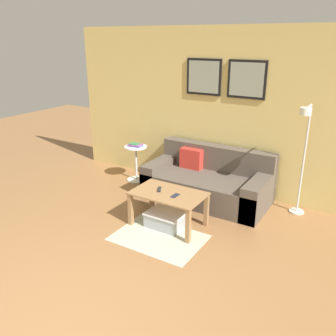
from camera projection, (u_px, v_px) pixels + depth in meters
wall_back at (224, 112)px, 5.51m from camera, size 5.60×0.09×2.55m
area_rug at (159, 237)px, 4.48m from camera, size 1.12×0.79×0.01m
couch at (208, 182)px, 5.49m from camera, size 1.87×0.92×0.78m
coffee_table at (168, 199)px, 4.66m from camera, size 0.95×0.58×0.47m
storage_bin at (166, 219)px, 4.74m from camera, size 0.50×0.42×0.20m
floor_lamp at (303, 150)px, 4.67m from camera, size 0.21×0.51×1.57m
side_table at (136, 160)px, 6.17m from camera, size 0.39×0.39×0.62m
book_stack at (135, 145)px, 6.09m from camera, size 0.24×0.18×0.05m
remote_control at (159, 189)px, 4.71m from camera, size 0.11×0.15×0.02m
cell_phone at (175, 196)px, 4.54m from camera, size 0.07×0.14×0.01m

